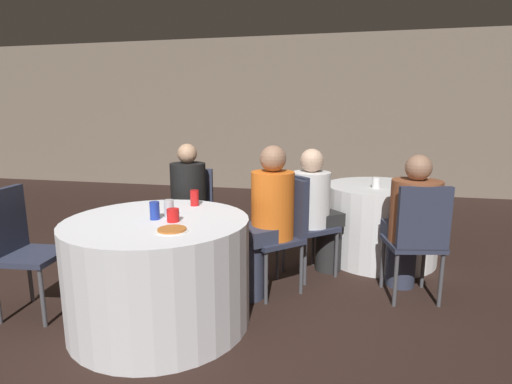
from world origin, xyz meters
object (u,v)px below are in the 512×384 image
(chair_near_north, at_px, (191,210))
(person_black_shirt, at_px, (187,210))
(table_far, at_px, (380,222))
(soda_can_red, at_px, (195,198))
(soda_can_blue, at_px, (155,211))
(chair_far_southwest, at_px, (302,216))
(person_orange_shirt, at_px, (266,220))
(soda_can_silver, at_px, (169,209))
(person_white_shirt, at_px, (317,211))
(person_floral_shirt, at_px, (411,223))
(bottle_far, at_px, (424,174))
(table_near, at_px, (159,271))
(chair_near_northeast, at_px, (282,224))
(chair_far_south, at_px, (418,233))
(pizza_plate_near, at_px, (172,230))
(chair_near_west, at_px, (18,240))

(chair_near_north, distance_m, person_black_shirt, 0.17)
(table_far, height_order, soda_can_red, soda_can_red)
(chair_near_north, xyz_separation_m, soda_can_blue, (0.15, -1.03, 0.25))
(chair_far_southwest, height_order, soda_can_blue, chair_far_southwest)
(person_orange_shirt, relative_size, soda_can_silver, 9.89)
(person_white_shirt, bearing_deg, person_orange_shirt, -77.48)
(person_floral_shirt, xyz_separation_m, bottle_far, (0.25, 0.96, 0.26))
(person_black_shirt, height_order, soda_can_red, person_black_shirt)
(chair_far_southwest, xyz_separation_m, person_orange_shirt, (-0.24, -0.40, 0.06))
(bottle_far, bearing_deg, table_near, -137.97)
(chair_near_northeast, height_order, chair_far_south, same)
(person_orange_shirt, distance_m, pizza_plate_near, 0.95)
(chair_far_south, relative_size, person_black_shirt, 0.79)
(person_white_shirt, distance_m, person_orange_shirt, 0.63)
(soda_can_blue, bearing_deg, chair_near_north, 98.32)
(person_white_shirt, bearing_deg, soda_can_red, -94.26)
(person_floral_shirt, bearing_deg, chair_far_south, -90.00)
(table_near, height_order, chair_near_west, chair_near_west)
(person_orange_shirt, distance_m, soda_can_blue, 0.91)
(person_floral_shirt, relative_size, bottle_far, 5.42)
(table_near, relative_size, chair_near_west, 1.34)
(person_white_shirt, bearing_deg, bottle_far, 83.37)
(chair_far_south, height_order, pizza_plate_near, chair_far_south)
(chair_near_west, height_order, chair_far_south, same)
(person_orange_shirt, height_order, soda_can_silver, person_orange_shirt)
(chair_near_northeast, height_order, person_orange_shirt, person_orange_shirt)
(chair_far_south, xyz_separation_m, person_floral_shirt, (-0.03, 0.16, 0.04))
(chair_near_northeast, relative_size, person_orange_shirt, 0.77)
(soda_can_silver, bearing_deg, person_black_shirt, 103.87)
(soda_can_red, distance_m, soda_can_silver, 0.37)
(chair_far_south, bearing_deg, person_black_shirt, 163.80)
(chair_near_west, height_order, soda_can_red, chair_near_west)
(chair_near_northeast, xyz_separation_m, person_white_shirt, (0.25, 0.39, 0.03))
(chair_far_south, height_order, bottle_far, bottle_far)
(chair_far_southwest, relative_size, person_orange_shirt, 0.77)
(chair_near_north, bearing_deg, table_far, -169.61)
(chair_near_west, bearing_deg, person_orange_shirt, 107.54)
(bottle_far, bearing_deg, chair_near_north, -160.09)
(chair_near_north, xyz_separation_m, chair_far_southwest, (1.04, -0.02, 0.00))
(table_far, distance_m, person_black_shirt, 1.92)
(bottle_far, bearing_deg, chair_far_southwest, -144.53)
(person_black_shirt, bearing_deg, chair_near_north, -90.00)
(person_white_shirt, height_order, bottle_far, person_white_shirt)
(table_far, xyz_separation_m, soda_can_blue, (-1.61, -1.65, 0.43))
(bottle_far, bearing_deg, person_black_shirt, -156.06)
(chair_far_southwest, distance_m, person_floral_shirt, 0.90)
(table_near, xyz_separation_m, table_far, (1.60, 1.64, 0.00))
(chair_far_southwest, bearing_deg, chair_near_west, -101.29)
(chair_near_north, height_order, chair_near_northeast, same)
(person_floral_shirt, height_order, pizza_plate_near, person_floral_shirt)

